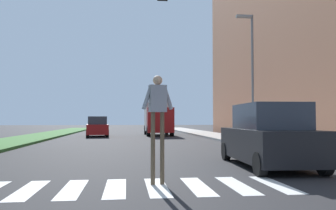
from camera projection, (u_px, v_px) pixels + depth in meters
ground_plane at (129, 137)px, 28.93m from camera, size 140.00×140.00×0.00m
crosswalk at (136, 187)px, 7.53m from camera, size 6.75×2.20×0.01m
median_strip at (29, 138)px, 26.06m from camera, size 3.47×64.00×0.15m
sidewalk_right at (224, 137)px, 27.85m from camera, size 3.00×64.00×0.15m
street_lamp_right at (251, 66)px, 20.31m from camera, size 1.02×0.24×7.50m
pedestrian_performer at (158, 112)px, 7.95m from camera, size 0.75×0.30×2.49m
suv_crossing at (268, 137)px, 10.87m from camera, size 2.16×4.68×1.97m
sedan_midblock at (97, 127)px, 30.57m from camera, size 2.26×4.66×1.76m
truck_box_delivery at (158, 118)px, 33.04m from camera, size 2.40×6.20×3.10m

